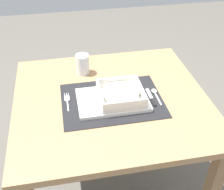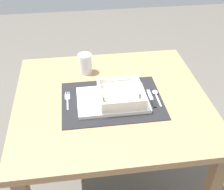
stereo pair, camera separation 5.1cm
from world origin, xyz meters
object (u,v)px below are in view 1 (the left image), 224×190
object	(u,v)px
bread_knife	(145,98)
drinking_glass	(83,65)
fork	(67,101)
porridge_bowl	(121,95)
spoon	(155,92)
butter_knife	(152,98)
dining_table	(111,116)

from	to	relation	value
bread_knife	drinking_glass	distance (m)	0.36
fork	bread_knife	world-z (taller)	bread_knife
porridge_bowl	bread_knife	distance (m)	0.11
porridge_bowl	bread_knife	bearing A→B (deg)	-1.00
porridge_bowl	bread_knife	xyz separation A→B (m)	(0.11, -0.00, -0.03)
drinking_glass	spoon	bearing A→B (deg)	-38.72
porridge_bowl	fork	distance (m)	0.23
fork	bread_knife	bearing A→B (deg)	-6.85
butter_knife	bread_knife	distance (m)	0.03
butter_knife	drinking_glass	world-z (taller)	drinking_glass
porridge_bowl	drinking_glass	bearing A→B (deg)	116.60
fork	butter_knife	bearing A→B (deg)	-7.19
dining_table	fork	xyz separation A→B (m)	(-0.19, 0.01, 0.11)
porridge_bowl	butter_knife	bearing A→B (deg)	-3.31
bread_knife	drinking_glass	size ratio (longest dim) A/B	1.40
fork	drinking_glass	size ratio (longest dim) A/B	1.32
spoon	drinking_glass	distance (m)	0.38
fork	bread_knife	distance (m)	0.34
porridge_bowl	spoon	world-z (taller)	porridge_bowl
dining_table	bread_knife	size ratio (longest dim) A/B	6.15
bread_knife	dining_table	bearing A→B (deg)	169.14
drinking_glass	bread_knife	bearing A→B (deg)	-47.73
butter_knife	drinking_glass	distance (m)	0.38
dining_table	butter_knife	size ratio (longest dim) A/B	6.63
fork	spoon	xyz separation A→B (m)	(0.39, -0.02, 0.00)
dining_table	butter_knife	bearing A→B (deg)	-15.49
dining_table	fork	bearing A→B (deg)	178.01
fork	drinking_glass	distance (m)	0.24
porridge_bowl	fork	xyz separation A→B (m)	(-0.22, 0.05, -0.03)
fork	spoon	distance (m)	0.39
spoon	porridge_bowl	bearing A→B (deg)	-172.30
dining_table	fork	size ratio (longest dim) A/B	6.52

